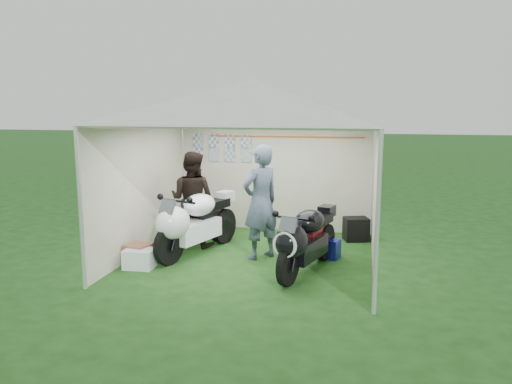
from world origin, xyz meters
The scene contains 10 objects.
ground centered at (0.00, 0.00, 0.00)m, with size 80.00×80.00×0.00m, color #183F12.
canopy_tent centered at (0.00, 0.03, 2.58)m, with size 5.66×5.66×3.00m.
motorcycle_white centered at (-1.04, -0.09, 0.60)m, with size 0.98×2.13×1.08m.
motorcycle_black centered at (0.97, -0.67, 0.56)m, with size 0.86×2.00×1.01m.
paddock_stand centered at (1.23, 0.22, 0.16)m, with size 0.44×0.27×0.33m, color #1A22B3.
person_dark_jacket centered at (-1.25, 0.45, 0.88)m, with size 0.85×0.66×1.75m, color black.
person_blue_jacket centered at (0.13, -0.02, 0.97)m, with size 0.71×0.46×1.94m, color slate.
equipment_box centered at (1.70, 1.46, 0.22)m, with size 0.45×0.36×0.45m, color black.
crate_0 centered at (-1.65, -0.98, 0.15)m, with size 0.46×0.36×0.31m, color silver.
crate_1 centered at (-1.75, -0.79, 0.17)m, with size 0.38×0.38×0.34m, color brown.
Camera 1 is at (1.83, -8.07, 2.57)m, focal length 35.00 mm.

